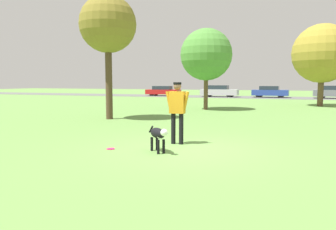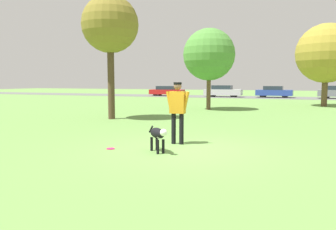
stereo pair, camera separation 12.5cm
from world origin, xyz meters
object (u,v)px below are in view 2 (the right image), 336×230
(tree_near_left, at_px, (110,25))
(parked_car_blue, at_px, (274,92))
(dog, at_px, (158,134))
(frisbee, at_px, (111,149))
(parked_car_red, at_px, (167,91))
(tree_mid_center, at_px, (209,55))
(person, at_px, (178,107))
(parked_car_silver, at_px, (223,91))
(tree_far_right, at_px, (326,53))

(tree_near_left, relative_size, parked_car_blue, 1.47)
(parked_car_blue, bearing_deg, dog, -89.57)
(dog, distance_m, frisbee, 1.42)
(dog, height_order, parked_car_red, parked_car_red)
(tree_mid_center, xyz_separation_m, parked_car_red, (-9.64, 17.56, -2.86))
(tree_near_left, bearing_deg, parked_car_red, 105.06)
(person, bearing_deg, parked_car_silver, 97.95)
(person, bearing_deg, tree_mid_center, 98.61)
(frisbee, xyz_separation_m, parked_car_blue, (2.55, 30.73, 0.64))
(frisbee, relative_size, tree_far_right, 0.04)
(dog, distance_m, parked_car_red, 32.50)
(frisbee, bearing_deg, parked_car_red, 108.43)
(dog, relative_size, tree_far_right, 0.14)
(parked_car_red, relative_size, parked_car_blue, 1.06)
(person, bearing_deg, frisbee, -138.70)
(person, bearing_deg, parked_car_red, 110.74)
(parked_car_blue, bearing_deg, frisbee, -92.07)
(dog, xyz_separation_m, parked_car_silver, (-4.42, 30.10, 0.21))
(person, distance_m, parked_car_silver, 29.21)
(person, distance_m, tree_far_right, 18.12)
(parked_car_red, distance_m, parked_car_blue, 12.70)
(dog, bearing_deg, tree_far_right, 119.42)
(tree_far_right, distance_m, parked_car_red, 20.87)
(frisbee, height_order, tree_far_right, tree_far_right)
(tree_near_left, bearing_deg, parked_car_silver, 88.72)
(tree_mid_center, height_order, tree_near_left, tree_near_left)
(tree_far_right, bearing_deg, dog, -106.03)
(tree_far_right, xyz_separation_m, parked_car_red, (-16.78, 12.00, -3.16))
(person, xyz_separation_m, parked_car_red, (-11.59, 29.15, -0.46))
(tree_mid_center, bearing_deg, parked_car_silver, 98.45)
(parked_car_blue, bearing_deg, parked_car_silver, -171.63)
(tree_near_left, bearing_deg, frisbee, -59.63)
(dog, bearing_deg, parked_car_silver, 143.80)
(tree_near_left, distance_m, parked_car_blue, 25.61)
(person, relative_size, tree_near_left, 0.31)
(tree_far_right, xyz_separation_m, tree_near_left, (-10.24, -12.30, 0.65))
(person, bearing_deg, dog, -95.41)
(tree_far_right, relative_size, tree_near_left, 1.01)
(parked_car_silver, distance_m, parked_car_blue, 5.65)
(tree_mid_center, height_order, parked_car_silver, tree_mid_center)
(dog, distance_m, tree_near_left, 8.79)
(tree_near_left, relative_size, parked_car_red, 1.38)
(dog, xyz_separation_m, tree_near_left, (-4.96, 6.09, 3.96))
(tree_far_right, height_order, parked_car_silver, tree_far_right)
(frisbee, distance_m, parked_car_blue, 30.84)
(parked_car_red, xyz_separation_m, parked_car_silver, (7.08, -0.30, 0.06))
(frisbee, bearing_deg, tree_near_left, 120.37)
(dog, bearing_deg, parked_car_red, 156.17)
(dog, height_order, tree_far_right, tree_far_right)
(tree_near_left, height_order, parked_car_red, tree_near_left)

